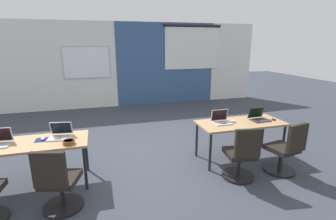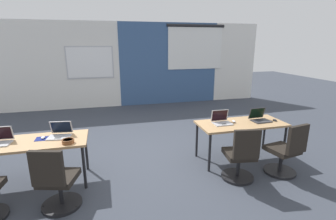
{
  "view_description": "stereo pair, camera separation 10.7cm",
  "coord_description": "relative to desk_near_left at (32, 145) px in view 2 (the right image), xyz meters",
  "views": [
    {
      "loc": [
        -0.75,
        -4.42,
        2.15
      ],
      "look_at": [
        0.47,
        -0.18,
        0.94
      ],
      "focal_mm": 26.57,
      "sensor_mm": 36.0,
      "label": 1
    },
    {
      "loc": [
        -0.65,
        -4.45,
        2.15
      ],
      "look_at": [
        0.47,
        -0.18,
        0.94
      ],
      "focal_mm": 26.57,
      "sensor_mm": 36.0,
      "label": 2
    }
  ],
  "objects": [
    {
      "name": "chair_near_right_end",
      "position": [
        3.92,
        -0.71,
        -0.28
      ],
      "size": [
        0.52,
        0.57,
        0.92
      ],
      "rotation": [
        0.0,
        0.0,
        3.32
      ],
      "color": "black",
      "rests_on": "ground"
    },
    {
      "name": "chair_near_left_inner",
      "position": [
        0.43,
        -0.73,
        -0.28
      ],
      "size": [
        0.54,
        0.59,
        0.92
      ],
      "rotation": [
        0.0,
        0.0,
        2.87
      ],
      "color": "black",
      "rests_on": "ground"
    },
    {
      "name": "laptop_near_left_inner",
      "position": [
        0.39,
        0.1,
        0.11
      ],
      "size": [
        0.37,
        0.34,
        0.23
      ],
      "rotation": [
        0.0,
        0.0,
        -0.14
      ],
      "color": "#B7B7BC",
      "rests_on": "desk_near_left"
    },
    {
      "name": "desk_near_right",
      "position": [
        3.5,
        0.0,
        0.0
      ],
      "size": [
        1.6,
        0.7,
        0.72
      ],
      "color": "tan",
      "rests_on": "ground"
    },
    {
      "name": "chair_near_right_inner",
      "position": [
        3.11,
        -0.69,
        -0.28
      ],
      "size": [
        0.52,
        0.57,
        0.92
      ],
      "rotation": [
        0.0,
        0.0,
        2.99
      ],
      "color": "black",
      "rests_on": "ground"
    },
    {
      "name": "mouse_near_right_end",
      "position": [
        4.16,
        -0.07,
        0.08
      ],
      "size": [
        0.06,
        0.1,
        0.03
      ],
      "color": "black",
      "rests_on": "desk_near_right"
    },
    {
      "name": "mouse_near_left_inner",
      "position": [
        0.15,
        0.07,
        0.08
      ],
      "size": [
        0.06,
        0.1,
        0.03
      ],
      "color": "silver",
      "rests_on": "mousepad_near_left_inner"
    },
    {
      "name": "mousepad_near_left_inner",
      "position": [
        0.15,
        0.07,
        0.06
      ],
      "size": [
        0.22,
        0.19,
        0.0
      ],
      "color": "navy",
      "rests_on": "desk_near_left"
    },
    {
      "name": "desk_near_left",
      "position": [
        0.0,
        0.0,
        0.0
      ],
      "size": [
        1.6,
        0.7,
        0.72
      ],
      "color": "tan",
      "rests_on": "ground"
    },
    {
      "name": "laptop_near_right_inner",
      "position": [
        3.13,
        0.06,
        0.11
      ],
      "size": [
        0.33,
        0.27,
        0.24
      ],
      "rotation": [
        0.0,
        0.0,
        0.0
      ],
      "color": "#B7B7BC",
      "rests_on": "desk_near_right"
    },
    {
      "name": "ground_plane",
      "position": [
        1.75,
        0.6,
        -0.66
      ],
      "size": [
        24.0,
        24.0,
        0.0
      ],
      "color": "#383D47"
    },
    {
      "name": "snack_bowl",
      "position": [
        0.55,
        -0.22,
        0.1
      ],
      "size": [
        0.18,
        0.18,
        0.06
      ],
      "color": "brown",
      "rests_on": "desk_near_left"
    },
    {
      "name": "back_wall_assembly",
      "position": [
        1.81,
        4.8,
        0.75
      ],
      "size": [
        10.0,
        0.27,
        2.8
      ],
      "color": "silver",
      "rests_on": "ground"
    },
    {
      "name": "mouse_near_right_inner",
      "position": [
        3.38,
        0.06,
        0.08
      ],
      "size": [
        0.07,
        0.11,
        0.03
      ],
      "color": "silver",
      "rests_on": "desk_near_right"
    },
    {
      "name": "laptop_near_right_end",
      "position": [
        3.9,
        0.02,
        0.11
      ],
      "size": [
        0.34,
        0.31,
        0.23
      ],
      "rotation": [
        0.0,
        0.0,
        0.05
      ],
      "color": "#333338",
      "rests_on": "desk_near_right"
    }
  ]
}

